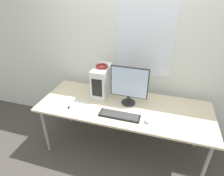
{
  "coord_description": "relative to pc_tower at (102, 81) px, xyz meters",
  "views": [
    {
      "loc": [
        0.43,
        -1.53,
        2.16
      ],
      "look_at": [
        -0.16,
        0.42,
        1.0
      ],
      "focal_mm": 30.0,
      "sensor_mm": 36.0,
      "label": 1
    }
  ],
  "objects": [
    {
      "name": "cell_phone",
      "position": [
        -0.19,
        -0.4,
        -0.2
      ],
      "size": [
        0.09,
        0.15,
        0.01
      ],
      "rotation": [
        0.0,
        0.0,
        0.18
      ],
      "color": "#99999E",
      "rests_on": "desk"
    },
    {
      "name": "keyboard",
      "position": [
        0.36,
        -0.43,
        -0.2
      ],
      "size": [
        0.49,
        0.15,
        0.02
      ],
      "color": "black",
      "rests_on": "desk"
    },
    {
      "name": "mouse",
      "position": [
        0.7,
        -0.44,
        -0.19
      ],
      "size": [
        0.06,
        0.08,
        0.03
      ],
      "color": "#B2B2B7",
      "rests_on": "desk"
    },
    {
      "name": "wall_back",
      "position": [
        0.36,
        0.36,
        0.38
      ],
      "size": [
        8.0,
        0.07,
        2.7
      ],
      "color": "silver",
      "rests_on": "ground_plane"
    },
    {
      "name": "paper_sheet_left",
      "position": [
        -0.21,
        -0.41,
        -0.21
      ],
      "size": [
        0.23,
        0.31,
        0.0
      ],
      "rotation": [
        0.0,
        0.0,
        0.05
      ],
      "color": "white",
      "rests_on": "desk"
    },
    {
      "name": "ground_plane",
      "position": [
        0.36,
        -0.62,
        -0.97
      ],
      "size": [
        14.0,
        14.0,
        0.0
      ],
      "primitive_type": "plane",
      "color": "#47423D"
    },
    {
      "name": "pc_tower",
      "position": [
        0.0,
        0.0,
        0.0
      ],
      "size": [
        0.2,
        0.41,
        0.41
      ],
      "color": "silver",
      "rests_on": "desk"
    },
    {
      "name": "headphones",
      "position": [
        0.0,
        0.0,
        0.22
      ],
      "size": [
        0.16,
        0.16,
        0.03
      ],
      "color": "maroon",
      "rests_on": "pc_tower"
    },
    {
      "name": "paper_sheet_front",
      "position": [
        -0.43,
        -0.37,
        -0.21
      ],
      "size": [
        0.31,
        0.36,
        0.0
      ],
      "rotation": [
        0.0,
        0.0,
        0.42
      ],
      "color": "white",
      "rests_on": "desk"
    },
    {
      "name": "monitor_main",
      "position": [
        0.4,
        -0.12,
        0.07
      ],
      "size": [
        0.48,
        0.18,
        0.51
      ],
      "color": "black",
      "rests_on": "desk"
    },
    {
      "name": "desk",
      "position": [
        0.36,
        -0.2,
        -0.25
      ],
      "size": [
        2.2,
        0.85,
        0.77
      ],
      "color": "beige",
      "rests_on": "ground_plane"
    }
  ]
}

